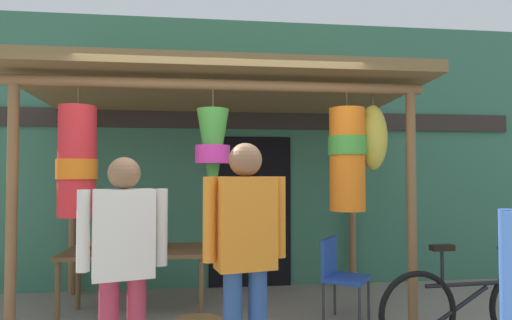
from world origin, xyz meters
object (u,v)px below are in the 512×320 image
display_table (137,256)px  vendor_in_orange (123,255)px  folding_chair (339,272)px  parked_bicycle (472,308)px  flower_heap_on_table (132,243)px  shopper_by_bananas (245,244)px

display_table → vendor_in_orange: size_ratio=0.91×
folding_chair → parked_bicycle: parked_bicycle is taller
display_table → flower_heap_on_table: bearing=134.7°
display_table → shopper_by_bananas: shopper_by_bananas is taller
parked_bicycle → display_table: bearing=159.0°
folding_chair → shopper_by_bananas: bearing=-129.6°
shopper_by_bananas → display_table: bearing=120.7°
folding_chair → shopper_by_bananas: (-1.08, -1.30, 0.51)m
display_table → flower_heap_on_table: (-0.07, 0.07, 0.12)m
display_table → parked_bicycle: 3.24m
shopper_by_bananas → parked_bicycle: bearing=14.7°
shopper_by_bananas → folding_chair: bearing=50.4°
parked_bicycle → folding_chair: bearing=140.3°
flower_heap_on_table → folding_chair: 2.20m
display_table → flower_heap_on_table: size_ratio=1.78×
vendor_in_orange → display_table: bearing=96.0°
display_table → vendor_in_orange: (0.17, -1.62, 0.31)m
flower_heap_on_table → folding_chair: bearing=-11.8°
flower_heap_on_table → parked_bicycle: (3.08, -1.22, -0.41)m
flower_heap_on_table → shopper_by_bananas: (1.06, -1.75, 0.26)m
display_table → folding_chair: folding_chair is taller
folding_chair → flower_heap_on_table: bearing=168.2°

